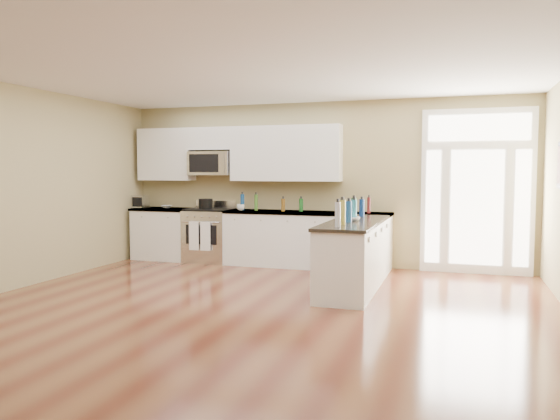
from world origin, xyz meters
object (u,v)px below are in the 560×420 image
kitchen_range (209,235)px  toaster_oven (140,202)px  peninsula_cabinet (354,257)px  stockpot (206,203)px

kitchen_range → toaster_oven: 1.51m
peninsula_cabinet → kitchen_range: 3.23m
peninsula_cabinet → toaster_oven: bearing=161.5°
peninsula_cabinet → kitchen_range: kitchen_range is taller
kitchen_range → peninsula_cabinet: bearing=-26.7°
kitchen_range → toaster_oven: size_ratio=4.03×
peninsula_cabinet → stockpot: 3.32m
stockpot → toaster_oven: 1.34m
peninsula_cabinet → toaster_oven: toaster_oven is taller
peninsula_cabinet → stockpot: (-2.93, 1.42, 0.61)m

